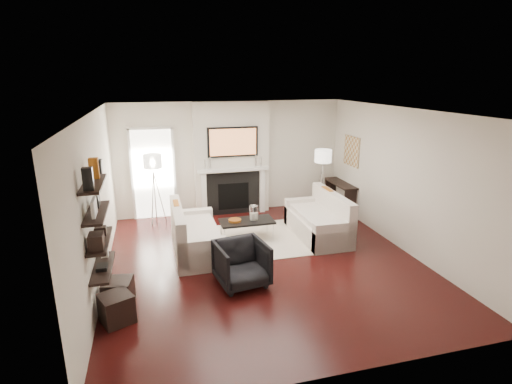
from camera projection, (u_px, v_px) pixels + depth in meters
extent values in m
plane|color=#330C0B|center=(264.00, 261.00, 7.29)|extent=(6.00, 6.00, 0.00)
plane|color=white|center=(265.00, 111.00, 6.54)|extent=(6.00, 6.00, 0.00)
plane|color=silver|center=(231.00, 158.00, 9.70)|extent=(5.50, 0.00, 5.50)
plane|color=silver|center=(345.00, 267.00, 4.13)|extent=(5.50, 0.00, 5.50)
plane|color=silver|center=(96.00, 202.00, 6.24)|extent=(0.00, 6.00, 6.00)
plane|color=silver|center=(403.00, 180.00, 7.59)|extent=(0.00, 6.00, 6.00)
cube|color=silver|center=(232.00, 159.00, 9.59)|extent=(1.80, 0.25, 2.70)
cube|color=black|center=(233.00, 193.00, 9.69)|extent=(1.30, 0.02, 1.04)
cube|color=black|center=(234.00, 196.00, 9.71)|extent=(0.75, 0.02, 0.65)
cube|color=white|center=(204.00, 195.00, 9.48)|extent=(0.12, 0.08, 1.10)
cube|color=white|center=(262.00, 190.00, 9.83)|extent=(0.12, 0.08, 1.10)
cube|color=white|center=(233.00, 170.00, 9.48)|extent=(1.70, 0.18, 0.07)
cube|color=black|center=(233.00, 142.00, 9.32)|extent=(1.20, 0.06, 0.70)
cube|color=#BF723F|center=(233.00, 142.00, 9.29)|extent=(1.10, 0.00, 0.62)
cylinder|color=silver|center=(210.00, 163.00, 9.30)|extent=(0.04, 0.04, 0.30)
cylinder|color=silver|center=(205.00, 165.00, 9.28)|extent=(0.04, 0.04, 0.24)
cylinder|color=silver|center=(256.00, 161.00, 9.57)|extent=(0.04, 0.04, 0.30)
cylinder|color=silver|center=(261.00, 162.00, 9.61)|extent=(0.04, 0.04, 0.24)
cube|color=white|center=(153.00, 174.00, 9.31)|extent=(0.90, 0.02, 2.10)
cube|color=white|center=(132.00, 176.00, 9.17)|extent=(0.06, 0.06, 2.16)
cube|color=white|center=(174.00, 173.00, 9.41)|extent=(0.06, 0.06, 2.16)
cube|color=white|center=(150.00, 128.00, 8.99)|extent=(1.02, 0.06, 0.06)
cube|color=beige|center=(245.00, 241.00, 8.18)|extent=(2.60, 2.00, 0.01)
cube|color=beige|center=(197.00, 242.00, 7.60)|extent=(0.85, 1.80, 0.42)
cube|color=beige|center=(178.00, 228.00, 7.43)|extent=(0.18, 1.80, 0.80)
cube|color=beige|center=(202.00, 256.00, 6.82)|extent=(0.85, 0.18, 0.60)
cube|color=beige|center=(192.00, 223.00, 8.32)|extent=(0.85, 0.18, 0.60)
cube|color=beige|center=(199.00, 229.00, 7.54)|extent=(0.63, 1.44, 0.10)
cube|color=#A75814|center=(177.00, 213.00, 7.65)|extent=(0.10, 0.42, 0.42)
cube|color=black|center=(179.00, 224.00, 7.09)|extent=(0.10, 0.40, 0.40)
cube|color=beige|center=(317.00, 227.00, 8.39)|extent=(0.85, 1.80, 0.42)
cube|color=beige|center=(332.00, 211.00, 8.38)|extent=(0.18, 1.80, 0.80)
cube|color=beige|center=(334.00, 237.00, 7.61)|extent=(0.85, 0.18, 0.60)
cube|color=beige|center=(303.00, 211.00, 9.11)|extent=(0.85, 0.18, 0.60)
cube|color=beige|center=(315.00, 215.00, 8.30)|extent=(0.63, 1.44, 0.10)
cube|color=#A75814|center=(327.00, 198.00, 8.60)|extent=(0.10, 0.42, 0.42)
cube|color=black|center=(339.00, 207.00, 8.05)|extent=(0.10, 0.40, 0.40)
cube|color=black|center=(247.00, 221.00, 8.16)|extent=(1.10, 0.55, 0.04)
cylinder|color=silver|center=(225.00, 237.00, 7.89)|extent=(0.02, 0.02, 0.38)
cylinder|color=silver|center=(273.00, 232.00, 8.13)|extent=(0.02, 0.02, 0.38)
cylinder|color=silver|center=(221.00, 229.00, 8.30)|extent=(0.02, 0.02, 0.38)
cylinder|color=silver|center=(267.00, 225.00, 8.54)|extent=(0.02, 0.02, 0.38)
cylinder|color=white|center=(254.00, 213.00, 8.15)|extent=(0.18, 0.18, 0.32)
cylinder|color=white|center=(254.00, 216.00, 8.17)|extent=(0.11, 0.11, 0.16)
cylinder|color=#B5641E|center=(235.00, 220.00, 8.08)|extent=(0.26, 0.26, 0.04)
imported|color=black|center=(242.00, 262.00, 6.39)|extent=(0.87, 0.83, 0.79)
cylinder|color=silver|center=(155.00, 198.00, 9.05)|extent=(0.02, 0.02, 1.20)
cylinder|color=white|center=(152.00, 161.00, 8.81)|extent=(0.40, 0.40, 0.30)
cylinder|color=silver|center=(160.00, 198.00, 9.07)|extent=(0.25, 0.02, 1.23)
cylinder|color=silver|center=(153.00, 197.00, 9.12)|extent=(0.14, 0.22, 1.23)
cylinder|color=silver|center=(153.00, 199.00, 8.94)|extent=(0.14, 0.22, 1.23)
cylinder|color=silver|center=(322.00, 191.00, 9.63)|extent=(0.02, 0.02, 1.20)
cylinder|color=white|center=(323.00, 156.00, 9.39)|extent=(0.40, 0.40, 0.30)
cylinder|color=silver|center=(326.00, 190.00, 9.65)|extent=(0.25, 0.02, 1.23)
cylinder|color=silver|center=(318.00, 190.00, 9.70)|extent=(0.14, 0.22, 1.23)
cylinder|color=silver|center=(321.00, 192.00, 9.52)|extent=(0.14, 0.22, 1.23)
cube|color=black|center=(340.00, 183.00, 9.78)|extent=(0.35, 1.20, 0.04)
cube|color=black|center=(350.00, 205.00, 9.37)|extent=(0.30, 0.04, 0.71)
cube|color=black|center=(330.00, 192.00, 10.39)|extent=(0.30, 0.04, 0.71)
cube|color=tan|center=(352.00, 151.00, 9.44)|extent=(0.03, 0.70, 0.70)
cube|color=black|center=(103.00, 268.00, 5.52)|extent=(0.25, 1.00, 0.03)
cube|color=black|center=(100.00, 241.00, 5.41)|extent=(0.25, 1.00, 0.04)
cube|color=black|center=(97.00, 213.00, 5.30)|extent=(0.25, 1.00, 0.04)
cube|color=black|center=(93.00, 184.00, 5.19)|extent=(0.25, 1.00, 0.04)
cube|color=black|center=(88.00, 179.00, 4.81)|extent=(0.12, 0.10, 0.28)
cube|color=#A75814|center=(94.00, 168.00, 5.36)|extent=(0.12, 0.10, 0.28)
cube|color=white|center=(94.00, 207.00, 5.12)|extent=(0.04, 0.30, 0.22)
cube|color=black|center=(98.00, 200.00, 5.50)|extent=(0.04, 0.22, 0.18)
cube|color=black|center=(96.00, 241.00, 5.10)|extent=(0.18, 0.25, 0.20)
cube|color=black|center=(101.00, 231.00, 5.56)|extent=(0.15, 0.12, 0.12)
cube|color=black|center=(102.00, 267.00, 5.44)|extent=(0.14, 0.20, 0.05)
cube|color=white|center=(104.00, 251.00, 5.80)|extent=(0.10, 0.10, 0.18)
cylinder|color=black|center=(101.00, 168.00, 6.98)|extent=(0.04, 0.34, 0.34)
cylinder|color=white|center=(103.00, 168.00, 6.99)|extent=(0.01, 0.29, 0.29)
cube|color=black|center=(119.00, 293.00, 5.84)|extent=(0.46, 0.46, 0.40)
cube|color=black|center=(117.00, 308.00, 5.44)|extent=(0.53, 0.53, 0.40)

